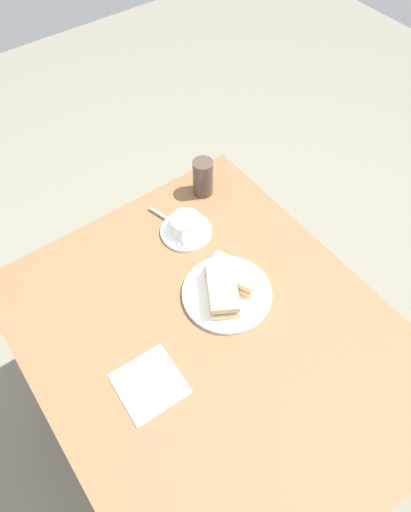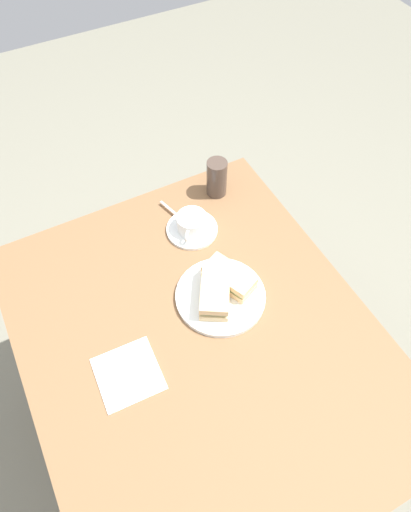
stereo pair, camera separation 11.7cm
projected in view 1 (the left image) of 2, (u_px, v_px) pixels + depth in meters
ground_plane at (212, 423)px, 1.80m from camera, size 6.00×6.00×0.00m
dining_table at (214, 357)px, 1.28m from camera, size 1.06×0.87×0.76m
sandwich_plate at (227, 294)px, 1.25m from camera, size 0.24×0.24×0.01m
sandwich_front at (222, 291)px, 1.22m from camera, size 0.16×0.14×0.05m
sandwich_back at (233, 274)px, 1.25m from camera, size 0.16×0.12×0.05m
coffee_saucer at (186, 231)px, 1.38m from camera, size 0.15×0.15×0.01m
coffee_cup at (186, 225)px, 1.35m from camera, size 0.10×0.09×0.05m
spoon at (166, 217)px, 1.40m from camera, size 0.10×0.04×0.01m
napkin at (150, 384)px, 1.11m from camera, size 0.16×0.16×0.00m
drinking_glass at (203, 177)px, 1.43m from camera, size 0.06×0.06×0.13m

